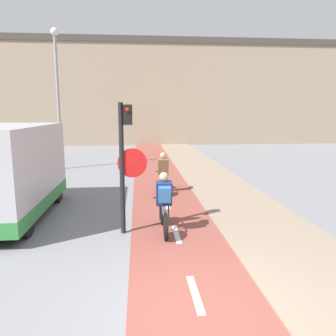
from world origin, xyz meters
TOP-DOWN VIEW (x-y plane):
  - ground_plane at (0.00, 0.00)m, footprint 120.00×120.00m
  - bike_lane at (0.00, 0.00)m, footprint 2.08×60.00m
  - building_row_background at (0.00, 25.98)m, footprint 60.00×5.20m
  - traffic_light_pole at (-1.13, 3.27)m, footprint 0.67×0.25m
  - street_lamp_far at (-4.62, 12.26)m, footprint 0.36×0.36m
  - cyclist_near at (-0.27, 3.20)m, footprint 0.46×1.63m
  - cyclist_far at (-0.00, 6.97)m, footprint 0.46×1.58m
  - van at (-4.35, 4.66)m, footprint 2.14×4.49m

SIDE VIEW (x-z plane):
  - ground_plane at x=0.00m, z-range 0.00..0.00m
  - bike_lane at x=0.00m, z-range 0.00..0.02m
  - cyclist_far at x=0.00m, z-range -0.06..1.37m
  - cyclist_near at x=-0.27m, z-range -0.02..1.42m
  - van at x=-4.35m, z-range -0.02..2.43m
  - traffic_light_pole at x=-1.13m, z-range 0.36..3.37m
  - street_lamp_far at x=-4.62m, z-range 0.75..7.37m
  - building_row_background at x=0.00m, z-range 0.01..8.78m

